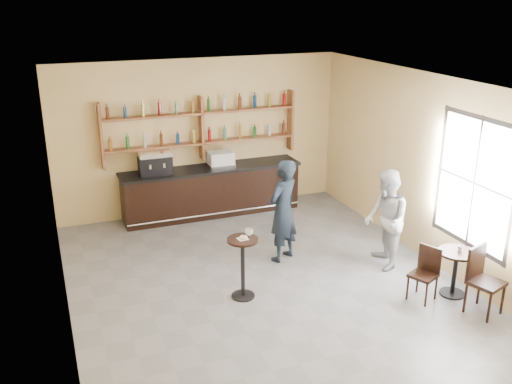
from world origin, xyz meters
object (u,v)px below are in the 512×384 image
object	(u,v)px
cafe_table	(455,273)
chair_west	(423,275)
bar_counter	(211,191)
pastry_case	(220,159)
chair_south	(486,282)
espresso_machine	(155,163)
patron_second	(386,220)
man_main	(283,211)
pedestal_table	(243,268)

from	to	relation	value
cafe_table	chair_west	distance (m)	0.55
bar_counter	pastry_case	size ratio (longest dim) A/B	7.19
cafe_table	chair_south	size ratio (longest dim) A/B	0.73
espresso_machine	pastry_case	distance (m)	1.36
chair_south	cafe_table	bearing A→B (deg)	76.41
chair_west	patron_second	size ratio (longest dim) A/B	0.49
espresso_machine	cafe_table	distance (m)	5.93
espresso_machine	man_main	world-z (taller)	man_main
man_main	chair_west	size ratio (longest dim) A/B	2.16
bar_counter	patron_second	size ratio (longest dim) A/B	2.20
bar_counter	chair_west	bearing A→B (deg)	-66.97
bar_counter	patron_second	world-z (taller)	patron_second
bar_counter	man_main	size ratio (longest dim) A/B	2.07
cafe_table	bar_counter	bearing A→B (deg)	118.36
pastry_case	patron_second	world-z (taller)	patron_second
cafe_table	patron_second	distance (m)	1.40
chair_south	patron_second	world-z (taller)	patron_second
pedestal_table	chair_west	xyz separation A→B (m)	(2.51, -1.06, -0.07)
espresso_machine	cafe_table	world-z (taller)	espresso_machine
bar_counter	chair_south	world-z (taller)	bar_counter
chair_west	chair_south	xyz separation A→B (m)	(0.60, -0.65, 0.09)
bar_counter	patron_second	distance (m)	3.96
pedestal_table	cafe_table	xyz separation A→B (m)	(3.06, -1.11, -0.12)
patron_second	bar_counter	bearing A→B (deg)	-133.36
pastry_case	man_main	size ratio (longest dim) A/B	0.29
chair_west	chair_south	world-z (taller)	chair_south
chair_west	pedestal_table	bearing A→B (deg)	-138.31
man_main	chair_south	xyz separation A→B (m)	(2.02, -2.70, -0.40)
pastry_case	cafe_table	world-z (taller)	pastry_case
pedestal_table	man_main	distance (m)	1.53
espresso_machine	patron_second	size ratio (longest dim) A/B	0.38
bar_counter	chair_south	size ratio (longest dim) A/B	3.70
bar_counter	pastry_case	world-z (taller)	pastry_case
pastry_case	chair_south	size ratio (longest dim) A/B	0.52
man_main	cafe_table	size ratio (longest dim) A/B	2.47
espresso_machine	chair_south	size ratio (longest dim) A/B	0.63
bar_counter	espresso_machine	size ratio (longest dim) A/B	5.86
patron_second	pedestal_table	bearing A→B (deg)	-71.63
pedestal_table	cafe_table	bearing A→B (deg)	-19.96
pastry_case	chair_south	world-z (taller)	pastry_case
pastry_case	patron_second	xyz separation A→B (m)	(1.80, -3.39, -0.32)
espresso_machine	pedestal_table	distance (m)	3.62
pastry_case	chair_south	bearing A→B (deg)	-56.65
cafe_table	chair_west	xyz separation A→B (m)	(-0.55, 0.05, 0.05)
pastry_case	cafe_table	size ratio (longest dim) A/B	0.71
cafe_table	chair_south	bearing A→B (deg)	-85.24
pedestal_table	patron_second	world-z (taller)	patron_second
espresso_machine	pedestal_table	size ratio (longest dim) A/B	0.66
pedestal_table	cafe_table	distance (m)	3.26
man_main	espresso_machine	bearing A→B (deg)	-86.41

